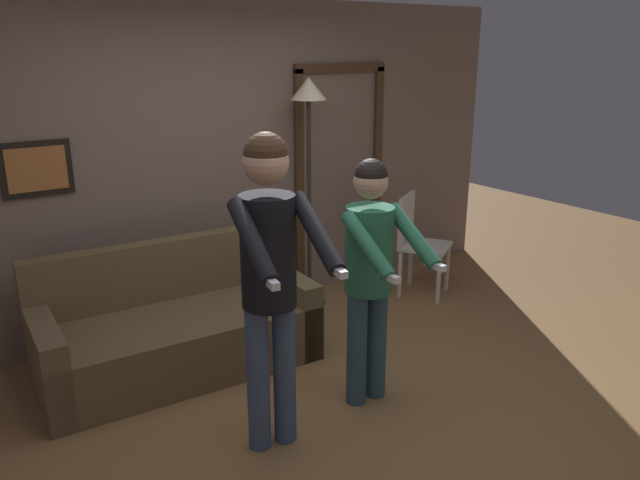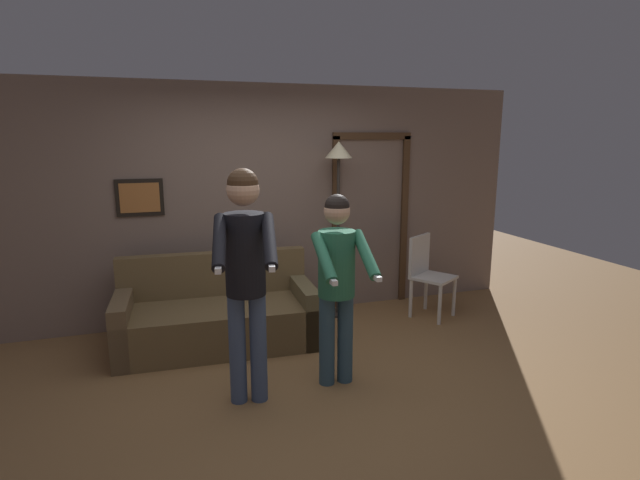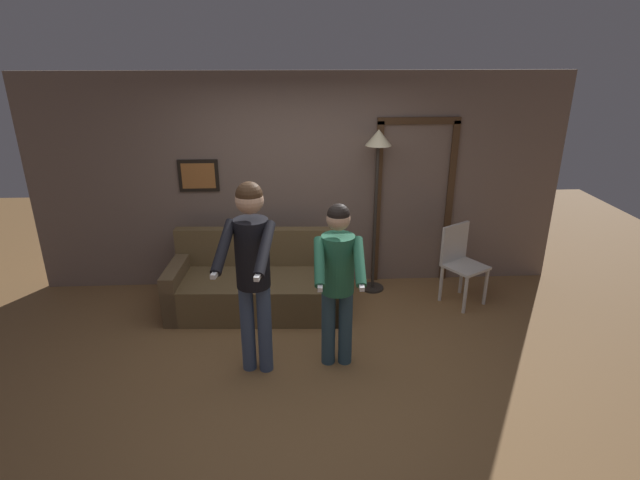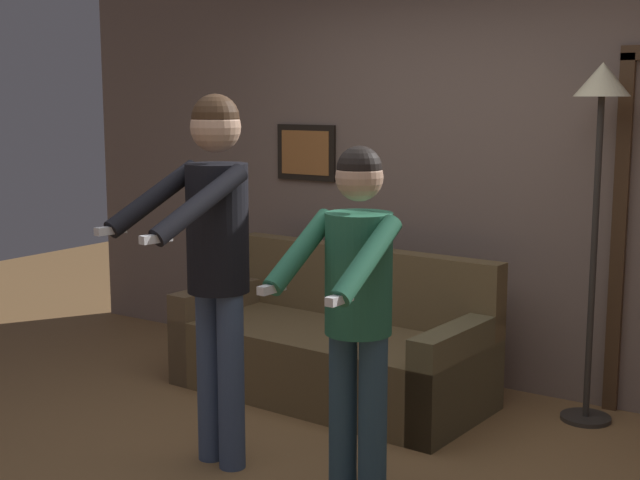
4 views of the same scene
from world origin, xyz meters
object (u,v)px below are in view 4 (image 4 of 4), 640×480
object	(u,v)px
couch	(334,350)
person_standing_right	(356,293)
person_standing_left	(215,242)
torchiere_lamp	(600,133)

from	to	relation	value
couch	person_standing_right	bearing A→B (deg)	-53.25
person_standing_left	person_standing_right	distance (m)	0.77
torchiere_lamp	person_standing_left	world-z (taller)	torchiere_lamp
person_standing_right	couch	bearing A→B (deg)	126.75
couch	torchiere_lamp	xyz separation A→B (m)	(1.43, 0.41, 1.33)
couch	person_standing_left	distance (m)	1.46
couch	torchiere_lamp	distance (m)	1.99
torchiere_lamp	person_standing_right	size ratio (longest dim) A/B	1.24
couch	person_standing_right	xyz separation A→B (m)	(0.84, -1.13, 0.67)
person_standing_left	person_standing_right	size ratio (longest dim) A/B	1.14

